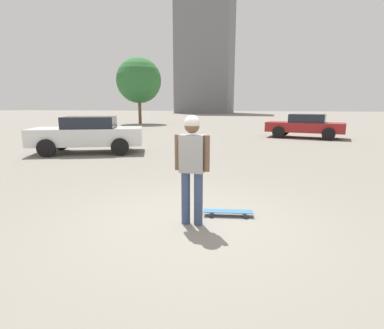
# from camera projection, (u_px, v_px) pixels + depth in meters

# --- Properties ---
(ground_plane) EXTENTS (220.00, 220.00, 0.00)m
(ground_plane) POSITION_uv_depth(u_px,v_px,m) (192.00, 224.00, 4.91)
(ground_plane) COLOR gray
(person) EXTENTS (0.25, 0.57, 1.76)m
(person) POSITION_uv_depth(u_px,v_px,m) (192.00, 160.00, 4.70)
(person) COLOR #38476B
(person) RESTS_ON ground_plane
(skateboard) EXTENTS (0.36, 0.88, 0.09)m
(skateboard) POSITION_uv_depth(u_px,v_px,m) (228.00, 212.00, 5.25)
(skateboard) COLOR #336693
(skateboard) RESTS_ON ground_plane
(car_parked_near) EXTENTS (3.40, 4.75, 1.48)m
(car_parked_near) POSITION_uv_depth(u_px,v_px,m) (89.00, 134.00, 12.25)
(car_parked_near) COLOR silver
(car_parked_near) RESTS_ON ground_plane
(car_parked_far) EXTENTS (2.70, 4.71, 1.42)m
(car_parked_far) POSITION_uv_depth(u_px,v_px,m) (305.00, 125.00, 18.01)
(car_parked_far) COLOR maroon
(car_parked_far) RESTS_ON ground_plane
(building_block_distant) EXTENTS (13.23, 13.81, 40.67)m
(building_block_distant) POSITION_uv_depth(u_px,v_px,m) (206.00, 34.00, 77.93)
(building_block_distant) COLOR slate
(building_block_distant) RESTS_ON ground_plane
(tree_distant) EXTENTS (4.70, 4.70, 6.89)m
(tree_distant) POSITION_uv_depth(u_px,v_px,m) (139.00, 81.00, 31.44)
(tree_distant) COLOR brown
(tree_distant) RESTS_ON ground_plane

